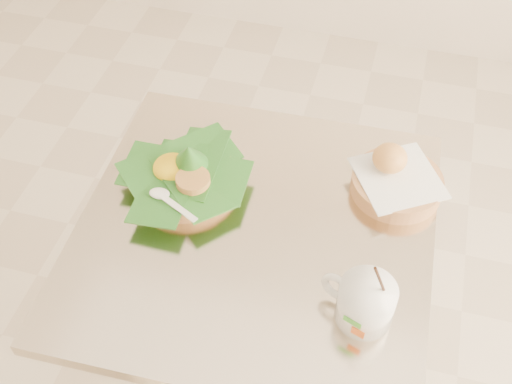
% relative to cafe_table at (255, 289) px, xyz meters
% --- Properties ---
extents(cafe_table, '(0.72, 0.72, 0.75)m').
position_rel_cafe_table_xyz_m(cafe_table, '(0.00, 0.00, 0.00)').
color(cafe_table, gray).
rests_on(cafe_table, floor).
extents(rice_basket, '(0.26, 0.26, 0.13)m').
position_rel_cafe_table_xyz_m(rice_basket, '(-0.17, 0.07, 0.26)').
color(rice_basket, tan).
rests_on(rice_basket, cafe_table).
extents(bread_basket, '(0.22, 0.22, 0.10)m').
position_rel_cafe_table_xyz_m(bread_basket, '(0.25, 0.18, 0.25)').
color(bread_basket, tan).
rests_on(bread_basket, cafe_table).
extents(coffee_mug, '(0.14, 0.11, 0.17)m').
position_rel_cafe_table_xyz_m(coffee_mug, '(0.24, -0.14, 0.27)').
color(coffee_mug, white).
rests_on(coffee_mug, cafe_table).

